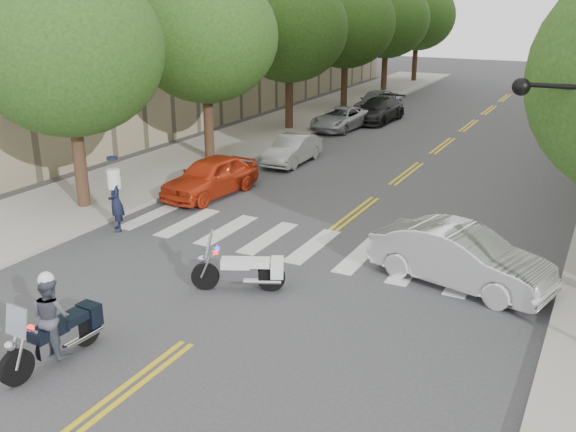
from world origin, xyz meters
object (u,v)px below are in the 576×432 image
Objects in this scene: officer_standing at (116,201)px; convertible at (461,257)px; motorcycle_police at (54,322)px; motorcycle_parked at (246,270)px.

officer_standing reaches higher than convertible.
motorcycle_police is 1.10× the size of motorcycle_parked.
motorcycle_parked is (1.75, 4.75, -0.36)m from motorcycle_police.
motorcycle_parked is 5.61m from convertible.
officer_standing is (-6.01, 1.91, 0.44)m from motorcycle_parked.
officer_standing reaches higher than motorcycle_parked.
motorcycle_police reaches higher than convertible.
motorcycle_parked reaches higher than convertible.
motorcycle_parked is at bearing -107.29° from motorcycle_police.
officer_standing is 0.42× the size of convertible.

